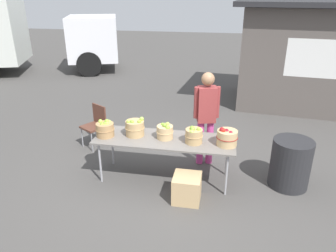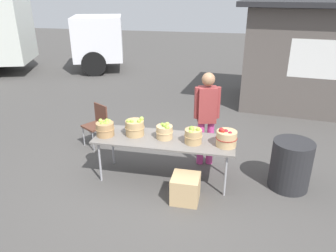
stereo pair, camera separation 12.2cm
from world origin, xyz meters
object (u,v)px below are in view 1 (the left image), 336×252
at_px(apple_basket_green_2, 165,132).
at_px(trash_barrel, 290,163).
at_px(apple_basket_green_1, 135,128).
at_px(apple_basket_red_0, 227,137).
at_px(produce_crate, 187,188).
at_px(apple_basket_green_3, 194,135).
at_px(vendor_adult, 206,112).
at_px(market_table, 165,141).
at_px(folding_chair, 96,123).
at_px(apple_basket_green_0, 105,129).

bearing_deg(apple_basket_green_2, trash_barrel, 4.09).
relative_size(apple_basket_green_2, trash_barrel, 0.35).
distance_m(apple_basket_green_1, apple_basket_red_0, 1.51).
xyz_separation_m(apple_basket_red_0, produce_crate, (-0.55, -0.50, -0.67)).
xyz_separation_m(apple_basket_green_3, vendor_adult, (0.14, 0.72, 0.13)).
xyz_separation_m(apple_basket_green_2, apple_basket_red_0, (1.00, -0.07, 0.01)).
relative_size(apple_basket_green_3, trash_barrel, 0.36).
relative_size(apple_basket_red_0, trash_barrel, 0.41).
xyz_separation_m(market_table, vendor_adult, (0.62, 0.66, 0.30)).
xyz_separation_m(apple_basket_red_0, folding_chair, (-2.62, 1.03, -0.37)).
relative_size(apple_basket_green_2, vendor_adult, 0.17).
distance_m(apple_basket_green_3, trash_barrel, 1.65).
distance_m(apple_basket_red_0, vendor_adult, 0.81).
bearing_deg(apple_basket_green_2, apple_basket_green_0, -174.76).
relative_size(apple_basket_green_1, vendor_adult, 0.19).
height_order(market_table, vendor_adult, vendor_adult).
height_order(apple_basket_red_0, produce_crate, apple_basket_red_0).
bearing_deg(apple_basket_green_3, apple_basket_green_2, 170.46).
xyz_separation_m(apple_basket_green_1, produce_crate, (0.96, -0.59, -0.68)).
distance_m(apple_basket_green_0, produce_crate, 1.66).
bearing_deg(apple_basket_green_2, vendor_adult, 45.97).
distance_m(apple_basket_green_3, apple_basket_red_0, 0.52).
bearing_deg(apple_basket_green_0, apple_basket_green_3, 0.40).
distance_m(market_table, produce_crate, 0.87).
relative_size(folding_chair, produce_crate, 2.06).
distance_m(apple_basket_green_0, apple_basket_green_2, 1.00).
bearing_deg(vendor_adult, trash_barrel, 146.78).
relative_size(apple_basket_green_1, apple_basket_green_2, 1.15).
bearing_deg(vendor_adult, market_table, 32.76).
bearing_deg(folding_chair, vendor_adult, 23.61).
xyz_separation_m(apple_basket_green_0, produce_crate, (1.44, -0.48, -0.67)).
relative_size(apple_basket_green_3, vendor_adult, 0.17).
bearing_deg(produce_crate, folding_chair, 143.55).
height_order(apple_basket_green_3, folding_chair, apple_basket_green_3).
distance_m(apple_basket_green_1, folding_chair, 1.50).
relative_size(apple_basket_green_0, produce_crate, 0.75).
height_order(apple_basket_green_1, vendor_adult, vendor_adult).
xyz_separation_m(market_table, apple_basket_green_2, (0.00, 0.02, 0.16)).
relative_size(apple_basket_green_0, apple_basket_red_0, 0.93).
relative_size(vendor_adult, produce_crate, 4.13).
bearing_deg(produce_crate, apple_basket_green_1, 148.47).
distance_m(market_table, folding_chair, 1.91).
relative_size(apple_basket_red_0, vendor_adult, 0.20).
height_order(apple_basket_green_0, folding_chair, apple_basket_green_0).
xyz_separation_m(apple_basket_green_1, trash_barrel, (2.55, 0.12, -0.48)).
xyz_separation_m(apple_basket_green_0, folding_chair, (-0.63, 1.05, -0.37)).
distance_m(apple_basket_green_1, apple_basket_green_3, 1.00).
height_order(market_table, apple_basket_green_0, apple_basket_green_0).
xyz_separation_m(apple_basket_green_0, apple_basket_red_0, (1.99, 0.02, 0.00)).
bearing_deg(apple_basket_red_0, folding_chair, 158.52).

